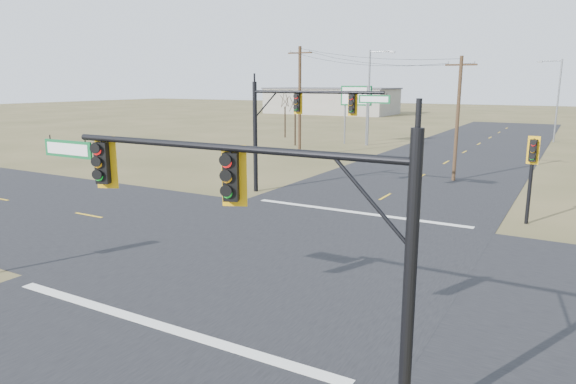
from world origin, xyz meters
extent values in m
plane|color=brown|center=(0.00, 0.00, 0.00)|extent=(320.00, 320.00, 0.00)
cube|color=black|center=(0.00, 0.00, 0.01)|extent=(160.00, 14.00, 0.02)
cube|color=black|center=(0.00, 0.00, 0.01)|extent=(14.00, 160.00, 0.02)
cube|color=silver|center=(0.00, -7.50, 0.03)|extent=(12.00, 0.40, 0.01)
cube|color=silver|center=(0.00, 7.50, 0.03)|extent=(12.00, 0.40, 0.01)
cylinder|color=black|center=(7.50, -8.57, 3.02)|extent=(0.24, 0.24, 6.04)
cylinder|color=black|center=(3.18, -8.57, 5.44)|extent=(8.63, 0.16, 0.16)
cube|color=#0C592B|center=(-1.80, -8.57, 5.09)|extent=(1.80, 0.05, 0.45)
cylinder|color=black|center=(-7.82, 9.59, 3.45)|extent=(0.28, 0.28, 6.89)
cylinder|color=black|center=(-3.64, 9.59, 6.29)|extent=(8.37, 0.18, 0.18)
cube|color=#0C592B|center=(-0.02, 9.59, 5.94)|extent=(1.80, 0.05, 0.45)
cylinder|color=black|center=(8.07, 9.66, 2.09)|extent=(0.18, 0.18, 4.18)
cylinder|color=#432E1D|center=(2.42, 19.60, 4.31)|extent=(0.25, 0.25, 8.62)
cube|color=#432E1D|center=(2.42, 19.60, 8.02)|extent=(2.11, 0.21, 0.12)
cylinder|color=#432E1D|center=(-13.11, 25.23, 5.06)|extent=(0.29, 0.29, 10.11)
cube|color=#432E1D|center=(-13.11, 25.23, 9.51)|extent=(2.47, 0.16, 0.12)
cylinder|color=gray|center=(-13.46, 36.68, 3.26)|extent=(0.17, 0.17, 6.52)
cylinder|color=gray|center=(-10.85, 36.68, 3.26)|extent=(0.17, 0.17, 6.52)
cube|color=#0C592B|center=(-12.15, 36.68, 5.43)|extent=(3.43, 0.73, 2.17)
cylinder|color=gray|center=(7.28, 50.46, 4.76)|extent=(0.19, 0.19, 9.51)
cylinder|color=gray|center=(6.14, 50.46, 9.31)|extent=(2.28, 0.11, 0.11)
cube|color=gray|center=(5.00, 50.46, 9.21)|extent=(0.56, 0.35, 0.17)
cylinder|color=gray|center=(-10.61, 36.49, 5.15)|extent=(0.21, 0.21, 10.29)
cylinder|color=gray|center=(-9.38, 36.49, 10.09)|extent=(2.47, 0.12, 0.12)
cube|color=gray|center=(-8.14, 36.49, 9.99)|extent=(0.57, 0.26, 0.19)
cylinder|color=black|center=(-17.64, 32.56, 1.91)|extent=(0.19, 0.19, 3.81)
cylinder|color=black|center=(-22.94, 39.50, 1.95)|extent=(0.18, 0.18, 3.90)
cube|color=gray|center=(-40.00, 90.00, 2.75)|extent=(28.00, 14.00, 5.50)
camera|label=1|loc=(9.96, -17.42, 6.80)|focal=32.00mm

